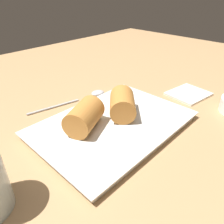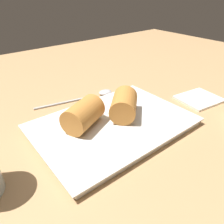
# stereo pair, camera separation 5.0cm
# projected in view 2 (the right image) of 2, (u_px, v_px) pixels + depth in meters

# --- Properties ---
(table_surface) EXTENTS (1.80, 1.40, 0.02)m
(table_surface) POSITION_uv_depth(u_px,v_px,m) (115.00, 131.00, 0.46)
(table_surface) COLOR #A87F54
(table_surface) RESTS_ON ground
(serving_plate) EXTENTS (0.31, 0.22, 0.01)m
(serving_plate) POSITION_uv_depth(u_px,v_px,m) (112.00, 124.00, 0.45)
(serving_plate) COLOR silver
(serving_plate) RESTS_ON table_surface
(roll_front_left) EXTENTS (0.09, 0.09, 0.05)m
(roll_front_left) POSITION_uv_depth(u_px,v_px,m) (124.00, 104.00, 0.45)
(roll_front_left) COLOR #B77533
(roll_front_left) RESTS_ON serving_plate
(roll_front_right) EXTENTS (0.09, 0.08, 0.05)m
(roll_front_right) POSITION_uv_depth(u_px,v_px,m) (85.00, 113.00, 0.42)
(roll_front_right) COLOR #B77533
(roll_front_right) RESTS_ON serving_plate
(spoon) EXTENTS (0.20, 0.06, 0.01)m
(spoon) POSITION_uv_depth(u_px,v_px,m) (96.00, 95.00, 0.57)
(spoon) COLOR #B2B2B7
(spoon) RESTS_ON table_surface
(napkin) EXTENTS (0.11, 0.10, 0.01)m
(napkin) POSITION_uv_depth(u_px,v_px,m) (199.00, 99.00, 0.56)
(napkin) COLOR silver
(napkin) RESTS_ON table_surface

